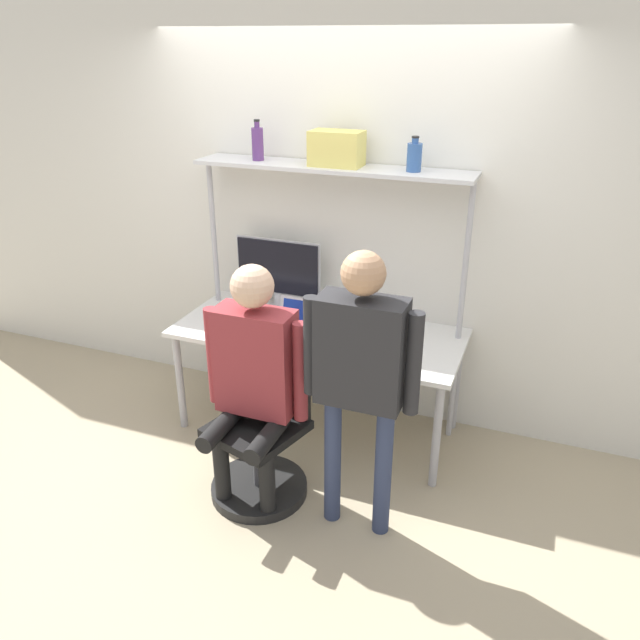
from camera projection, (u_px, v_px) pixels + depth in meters
name	position (u px, v px, depth m)	size (l,w,h in m)	color
ground_plane	(295.00, 460.00, 3.94)	(12.00, 12.00, 0.00)	tan
wall_back	(341.00, 219.00, 4.08)	(8.00, 0.06, 2.70)	silver
desk	(318.00, 340.00, 4.01)	(1.84, 0.77, 0.72)	silver
shelf_unit	(331.00, 203.00, 3.85)	(1.75, 0.30, 1.73)	silver
monitor	(278.00, 270.00, 4.22)	(0.61, 0.16, 0.49)	#B7B7BC
laptop	(303.00, 329.00, 3.85)	(0.36, 0.24, 0.24)	#BCBCC1
cell_phone	(342.00, 352.00, 3.70)	(0.07, 0.15, 0.01)	silver
office_chair	(263.00, 449.00, 3.58)	(0.57, 0.57, 0.92)	black
person_seated	(253.00, 368.00, 3.32)	(0.59, 0.47, 1.40)	black
person_standing	(361.00, 363.00, 3.02)	(0.59, 0.21, 1.56)	#2D3856
bottle_purple	(258.00, 143.00, 3.88)	(0.07, 0.07, 0.25)	#593372
bottle_blue	(414.00, 157.00, 3.56)	(0.09, 0.09, 0.20)	#335999
storage_box	(337.00, 148.00, 3.71)	(0.31, 0.19, 0.21)	#DBCC66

